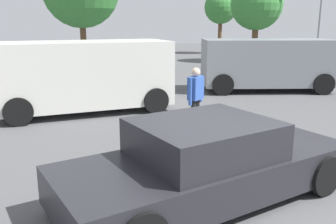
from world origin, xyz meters
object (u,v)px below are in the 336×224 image
(sedan_foreground, at_px, (207,163))
(pedestrian, at_px, (196,94))
(van_white, at_px, (84,74))
(suv_dark, at_px, (268,63))

(sedan_foreground, relative_size, pedestrian, 3.12)
(sedan_foreground, xyz_separation_m, van_white, (-1.20, 6.35, 0.56))
(van_white, bearing_deg, pedestrian, 125.65)
(van_white, bearing_deg, suv_dark, -172.75)
(sedan_foreground, relative_size, suv_dark, 0.93)
(suv_dark, bearing_deg, sedan_foreground, -111.52)
(van_white, relative_size, suv_dark, 0.97)
(sedan_foreground, xyz_separation_m, suv_dark, (5.93, 7.74, 0.52))
(suv_dark, bearing_deg, van_white, -153.01)
(van_white, xyz_separation_m, pedestrian, (2.39, -2.90, -0.20))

